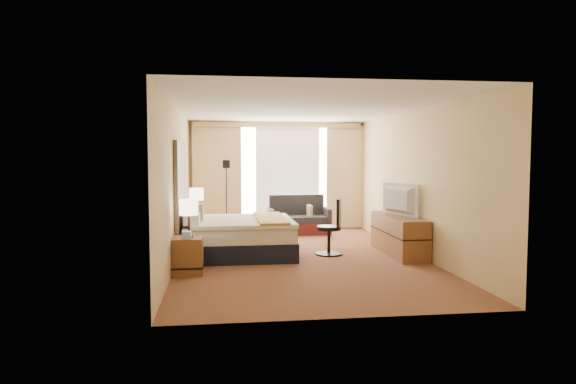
{
  "coord_description": "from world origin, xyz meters",
  "views": [
    {
      "loc": [
        -1.37,
        -8.88,
        1.78
      ],
      "look_at": [
        -0.14,
        0.4,
        1.12
      ],
      "focal_mm": 32.0,
      "sensor_mm": 36.0,
      "label": 1
    }
  ],
  "objects": [
    {
      "name": "floor",
      "position": [
        0.0,
        0.0,
        0.0
      ],
      "size": [
        4.2,
        7.0,
        0.02
      ],
      "primitive_type": "cube",
      "color": "#591C19",
      "rests_on": "ground"
    },
    {
      "name": "media_dresser",
      "position": [
        1.83,
        0.0,
        0.35
      ],
      "size": [
        0.5,
        1.8,
        0.7
      ],
      "primitive_type": "cube",
      "color": "brown",
      "rests_on": "floor"
    },
    {
      "name": "wall_right",
      "position": [
        2.1,
        0.0,
        1.3
      ],
      "size": [
        0.02,
        7.0,
        2.6
      ],
      "primitive_type": "cube",
      "color": "#DCBE86",
      "rests_on": "ground"
    },
    {
      "name": "wall_front",
      "position": [
        0.0,
        -3.5,
        1.3
      ],
      "size": [
        4.2,
        0.02,
        2.6
      ],
      "primitive_type": "cube",
      "color": "#DCBE86",
      "rests_on": "ground"
    },
    {
      "name": "floor_lamp",
      "position": [
        -1.24,
        2.46,
        1.2
      ],
      "size": [
        0.21,
        0.21,
        1.69
      ],
      "color": "black",
      "rests_on": "floor"
    },
    {
      "name": "wall_back",
      "position": [
        0.0,
        3.5,
        1.3
      ],
      "size": [
        4.2,
        0.02,
        2.6
      ],
      "primitive_type": "cube",
      "color": "#DCBE86",
      "rests_on": "ground"
    },
    {
      "name": "desk_chair",
      "position": [
        0.62,
        0.1,
        0.45
      ],
      "size": [
        0.5,
        0.5,
        1.02
      ],
      "rotation": [
        0.0,
        0.0,
        -0.32
      ],
      "color": "black",
      "rests_on": "floor"
    },
    {
      "name": "nightstand_right",
      "position": [
        -1.87,
        1.45,
        0.28
      ],
      "size": [
        0.45,
        0.52,
        0.55
      ],
      "primitive_type": "cube",
      "color": "brown",
      "rests_on": "floor"
    },
    {
      "name": "bed",
      "position": [
        -1.06,
        0.26,
        0.34
      ],
      "size": [
        1.93,
        1.76,
        0.94
      ],
      "color": "black",
      "rests_on": "floor"
    },
    {
      "name": "wall_left",
      "position": [
        -2.1,
        0.0,
        1.3
      ],
      "size": [
        0.02,
        7.0,
        2.6
      ],
      "primitive_type": "cube",
      "color": "#DCBE86",
      "rests_on": "ground"
    },
    {
      "name": "television",
      "position": [
        1.78,
        0.02,
        0.99
      ],
      "size": [
        0.44,
        1.0,
        0.58
      ],
      "primitive_type": "imported",
      "rotation": [
        0.0,
        0.0,
        1.88
      ],
      "color": "black",
      "rests_on": "media_dresser"
    },
    {
      "name": "nightstand_left",
      "position": [
        -1.87,
        -1.05,
        0.28
      ],
      "size": [
        0.45,
        0.52,
        0.55
      ],
      "primitive_type": "cube",
      "color": "brown",
      "rests_on": "floor"
    },
    {
      "name": "ceiling",
      "position": [
        0.0,
        0.0,
        2.6
      ],
      "size": [
        4.2,
        7.0,
        0.02
      ],
      "primitive_type": "cube",
      "color": "silver",
      "rests_on": "wall_back"
    },
    {
      "name": "curtains",
      "position": [
        -0.0,
        3.39,
        1.41
      ],
      "size": [
        4.12,
        0.19,
        2.56
      ],
      "color": "beige",
      "rests_on": "floor"
    },
    {
      "name": "window",
      "position": [
        0.25,
        3.47,
        1.32
      ],
      "size": [
        2.3,
        0.02,
        2.3
      ],
      "primitive_type": "cube",
      "color": "white",
      "rests_on": "wall_back"
    },
    {
      "name": "headboard",
      "position": [
        -2.06,
        0.2,
        1.28
      ],
      "size": [
        0.06,
        1.85,
        1.5
      ],
      "primitive_type": "cube",
      "color": "black",
      "rests_on": "wall_left"
    },
    {
      "name": "loveseat",
      "position": [
        0.41,
        2.73,
        0.29
      ],
      "size": [
        1.41,
        0.78,
        0.87
      ],
      "rotation": [
        0.0,
        0.0,
        0.03
      ],
      "color": "#551819",
      "rests_on": "floor"
    },
    {
      "name": "tissue_box",
      "position": [
        -1.87,
        -1.22,
        0.61
      ],
      "size": [
        0.14,
        0.14,
        0.11
      ],
      "primitive_type": "cube",
      "rotation": [
        0.0,
        0.0,
        -0.11
      ],
      "color": "#9BC4EF",
      "rests_on": "nightstand_left"
    },
    {
      "name": "lamp_right",
      "position": [
        -1.85,
        1.4,
        1.01
      ],
      "size": [
        0.28,
        0.28,
        0.6
      ],
      "color": "black",
      "rests_on": "nightstand_right"
    },
    {
      "name": "telephone",
      "position": [
        -1.77,
        1.42,
        0.58
      ],
      "size": [
        0.19,
        0.17,
        0.06
      ],
      "primitive_type": "cube",
      "rotation": [
        0.0,
        0.0,
        -0.3
      ],
      "color": "black",
      "rests_on": "nightstand_right"
    },
    {
      "name": "lamp_left",
      "position": [
        -1.84,
        -1.13,
        1.0
      ],
      "size": [
        0.28,
        0.28,
        0.59
      ],
      "color": "black",
      "rests_on": "nightstand_left"
    }
  ]
}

